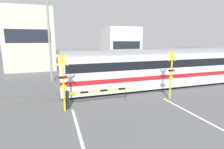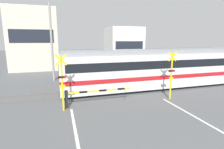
{
  "view_description": "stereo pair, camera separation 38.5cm",
  "coord_description": "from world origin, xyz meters",
  "px_view_note": "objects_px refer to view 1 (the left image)",
  "views": [
    {
      "loc": [
        -4.13,
        -1.36,
        4.18
      ],
      "look_at": [
        0.0,
        11.04,
        1.6
      ],
      "focal_mm": 28.0,
      "sensor_mm": 36.0,
      "label": 1
    },
    {
      "loc": [
        -3.76,
        -1.47,
        4.18
      ],
      "look_at": [
        0.0,
        11.04,
        1.6
      ],
      "focal_mm": 28.0,
      "sensor_mm": 36.0,
      "label": 2
    }
  ],
  "objects_px": {
    "crossing_barrier_far": "(122,74)",
    "crossing_signal_right": "(171,73)",
    "commuter_train": "(170,66)",
    "crossing_barrier_near": "(86,95)",
    "pedestrian": "(101,68)",
    "crossing_signal_left": "(63,81)"
  },
  "relations": [
    {
      "from": "crossing_barrier_far",
      "to": "crossing_signal_right",
      "type": "xyz_separation_m",
      "value": [
        1.37,
        -6.09,
        1.12
      ]
    },
    {
      "from": "commuter_train",
      "to": "crossing_barrier_far",
      "type": "relative_size",
      "value": 4.54
    },
    {
      "from": "crossing_barrier_far",
      "to": "crossing_signal_right",
      "type": "distance_m",
      "value": 6.35
    },
    {
      "from": "crossing_barrier_near",
      "to": "crossing_signal_left",
      "type": "height_order",
      "value": "crossing_signal_left"
    },
    {
      "from": "crossing_barrier_far",
      "to": "crossing_signal_right",
      "type": "relative_size",
      "value": 1.27
    },
    {
      "from": "crossing_barrier_near",
      "to": "crossing_signal_right",
      "type": "distance_m",
      "value": 6.15
    },
    {
      "from": "commuter_train",
      "to": "crossing_signal_right",
      "type": "distance_m",
      "value": 3.85
    },
    {
      "from": "crossing_barrier_near",
      "to": "pedestrian",
      "type": "distance_m",
      "value": 9.98
    },
    {
      "from": "commuter_train",
      "to": "crossing_barrier_near",
      "type": "relative_size",
      "value": 4.54
    },
    {
      "from": "crossing_barrier_near",
      "to": "pedestrian",
      "type": "bearing_deg",
      "value": 69.46
    },
    {
      "from": "crossing_barrier_near",
      "to": "commuter_train",
      "type": "bearing_deg",
      "value": 18.11
    },
    {
      "from": "crossing_signal_left",
      "to": "pedestrian",
      "type": "distance_m",
      "value": 10.94
    },
    {
      "from": "crossing_signal_right",
      "to": "commuter_train",
      "type": "bearing_deg",
      "value": 53.97
    },
    {
      "from": "crossing_barrier_near",
      "to": "crossing_signal_right",
      "type": "xyz_separation_m",
      "value": [
        6.03,
        -0.4,
        1.12
      ]
    },
    {
      "from": "crossing_barrier_far",
      "to": "pedestrian",
      "type": "xyz_separation_m",
      "value": [
        -1.16,
        3.65,
        0.16
      ]
    },
    {
      "from": "crossing_barrier_far",
      "to": "crossing_signal_right",
      "type": "height_order",
      "value": "crossing_signal_right"
    },
    {
      "from": "crossing_signal_right",
      "to": "pedestrian",
      "type": "distance_m",
      "value": 10.11
    },
    {
      "from": "crossing_barrier_far",
      "to": "crossing_signal_left",
      "type": "relative_size",
      "value": 1.27
    },
    {
      "from": "commuter_train",
      "to": "crossing_signal_right",
      "type": "xyz_separation_m",
      "value": [
        -2.26,
        -3.11,
        0.07
      ]
    },
    {
      "from": "crossing_barrier_far",
      "to": "commuter_train",
      "type": "bearing_deg",
      "value": -39.35
    },
    {
      "from": "crossing_signal_right",
      "to": "pedestrian",
      "type": "relative_size",
      "value": 2.12
    },
    {
      "from": "commuter_train",
      "to": "crossing_signal_left",
      "type": "height_order",
      "value": "crossing_signal_left"
    }
  ]
}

